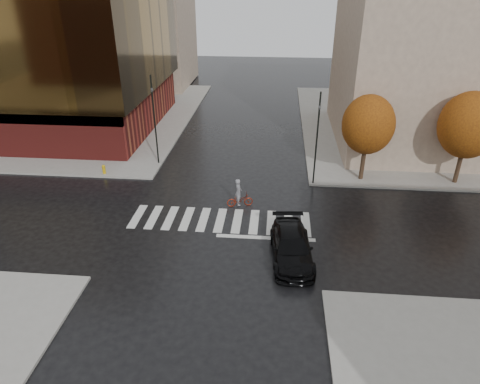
{
  "coord_description": "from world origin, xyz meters",
  "views": [
    {
      "loc": [
        3.4,
        -23.03,
        14.36
      ],
      "look_at": [
        1.26,
        0.73,
        2.0
      ],
      "focal_mm": 32.0,
      "sensor_mm": 36.0,
      "label": 1
    }
  ],
  "objects_px": {
    "traffic_light_ne": "(317,134)",
    "fire_hydrant": "(104,169)",
    "cyclist": "(239,197)",
    "sedan": "(292,247)",
    "traffic_light_nw": "(154,115)"
  },
  "relations": [
    {
      "from": "sedan",
      "to": "cyclist",
      "type": "distance_m",
      "value": 6.68
    },
    {
      "from": "traffic_light_nw",
      "to": "fire_hydrant",
      "type": "xyz_separation_m",
      "value": [
        -3.7,
        -2.5,
        -3.7
      ]
    },
    {
      "from": "sedan",
      "to": "cyclist",
      "type": "bearing_deg",
      "value": 115.95
    },
    {
      "from": "cyclist",
      "to": "traffic_light_ne",
      "type": "distance_m",
      "value": 7.29
    },
    {
      "from": "cyclist",
      "to": "traffic_light_nw",
      "type": "height_order",
      "value": "traffic_light_nw"
    },
    {
      "from": "traffic_light_nw",
      "to": "fire_hydrant",
      "type": "height_order",
      "value": "traffic_light_nw"
    },
    {
      "from": "traffic_light_ne",
      "to": "fire_hydrant",
      "type": "distance_m",
      "value": 16.67
    },
    {
      "from": "fire_hydrant",
      "to": "traffic_light_ne",
      "type": "bearing_deg",
      "value": -0.7
    },
    {
      "from": "sedan",
      "to": "cyclist",
      "type": "xyz_separation_m",
      "value": [
        -3.43,
        5.73,
        -0.09
      ]
    },
    {
      "from": "traffic_light_nw",
      "to": "sedan",
      "type": "bearing_deg",
      "value": 45.43
    },
    {
      "from": "sedan",
      "to": "traffic_light_ne",
      "type": "relative_size",
      "value": 0.78
    },
    {
      "from": "traffic_light_ne",
      "to": "sedan",
      "type": "bearing_deg",
      "value": 92.56
    },
    {
      "from": "sedan",
      "to": "traffic_light_ne",
      "type": "distance_m",
      "value": 10.23
    },
    {
      "from": "traffic_light_nw",
      "to": "cyclist",
      "type": "bearing_deg",
      "value": 52.55
    },
    {
      "from": "cyclist",
      "to": "traffic_light_ne",
      "type": "bearing_deg",
      "value": -68.63
    }
  ]
}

